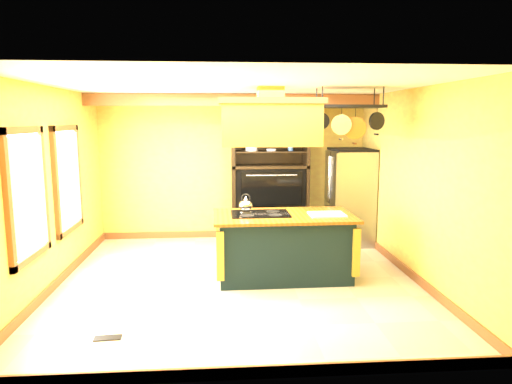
{
  "coord_description": "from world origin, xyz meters",
  "views": [
    {
      "loc": [
        -0.21,
        -6.19,
        2.25
      ],
      "look_at": [
        0.27,
        0.3,
        1.22
      ],
      "focal_mm": 32.0,
      "sensor_mm": 36.0,
      "label": 1
    }
  ],
  "objects": [
    {
      "name": "floor",
      "position": [
        0.0,
        0.0,
        0.0
      ],
      "size": [
        5.0,
        5.0,
        0.0
      ],
      "primitive_type": "plane",
      "color": "beige",
      "rests_on": "ground"
    },
    {
      "name": "ceiling",
      "position": [
        0.0,
        0.0,
        2.7
      ],
      "size": [
        5.0,
        5.0,
        0.0
      ],
      "primitive_type": "plane",
      "rotation": [
        3.14,
        0.0,
        0.0
      ],
      "color": "white",
      "rests_on": "wall_back"
    },
    {
      "name": "wall_back",
      "position": [
        0.0,
        2.5,
        1.35
      ],
      "size": [
        5.0,
        0.02,
        2.7
      ],
      "primitive_type": "cube",
      "color": "#E8CE54",
      "rests_on": "floor"
    },
    {
      "name": "wall_front",
      "position": [
        0.0,
        -2.5,
        1.35
      ],
      "size": [
        5.0,
        0.02,
        2.7
      ],
      "primitive_type": "cube",
      "color": "#E8CE54",
      "rests_on": "floor"
    },
    {
      "name": "wall_left",
      "position": [
        -2.5,
        0.0,
        1.35
      ],
      "size": [
        0.02,
        5.0,
        2.7
      ],
      "primitive_type": "cube",
      "color": "#E8CE54",
      "rests_on": "floor"
    },
    {
      "name": "wall_right",
      "position": [
        2.5,
        0.0,
        1.35
      ],
      "size": [
        0.02,
        5.0,
        2.7
      ],
      "primitive_type": "cube",
      "color": "#E8CE54",
      "rests_on": "floor"
    },
    {
      "name": "ceiling_beam",
      "position": [
        0.0,
        1.7,
        2.59
      ],
      "size": [
        5.0,
        0.15,
        0.2
      ],
      "primitive_type": "cube",
      "color": "brown",
      "rests_on": "ceiling"
    },
    {
      "name": "window_near",
      "position": [
        -2.47,
        -0.8,
        1.4
      ],
      "size": [
        0.06,
        1.06,
        1.56
      ],
      "color": "brown",
      "rests_on": "wall_left"
    },
    {
      "name": "window_far",
      "position": [
        -2.47,
        0.6,
        1.4
      ],
      "size": [
        0.06,
        1.06,
        1.56
      ],
      "color": "brown",
      "rests_on": "wall_left"
    },
    {
      "name": "kitchen_island",
      "position": [
        0.65,
        0.14,
        0.47
      ],
      "size": [
        2.01,
        1.14,
        1.11
      ],
      "rotation": [
        0.0,
        0.0,
        0.02
      ],
      "color": "black",
      "rests_on": "floor"
    },
    {
      "name": "range_hood",
      "position": [
        0.45,
        0.14,
        2.24
      ],
      "size": [
        1.42,
        0.8,
        0.8
      ],
      "color": "#C78431",
      "rests_on": "ceiling"
    },
    {
      "name": "pot_rack",
      "position": [
        1.56,
        0.14,
        2.35
      ],
      "size": [
        0.99,
        0.47,
        0.72
      ],
      "color": "black",
      "rests_on": "ceiling"
    },
    {
      "name": "refrigerator",
      "position": [
        2.11,
        1.9,
        0.83
      ],
      "size": [
        0.74,
        0.87,
        1.71
      ],
      "color": "#92969A",
      "rests_on": "floor"
    },
    {
      "name": "hutch",
      "position": [
        0.66,
        2.23,
        0.95
      ],
      "size": [
        1.41,
        0.64,
        2.49
      ],
      "color": "black",
      "rests_on": "floor"
    },
    {
      "name": "floor_register",
      "position": [
        -1.43,
        -1.63,
        0.01
      ],
      "size": [
        0.29,
        0.14,
        0.01
      ],
      "primitive_type": "cube",
      "rotation": [
        0.0,
        0.0,
        0.07
      ],
      "color": "black",
      "rests_on": "floor"
    }
  ]
}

